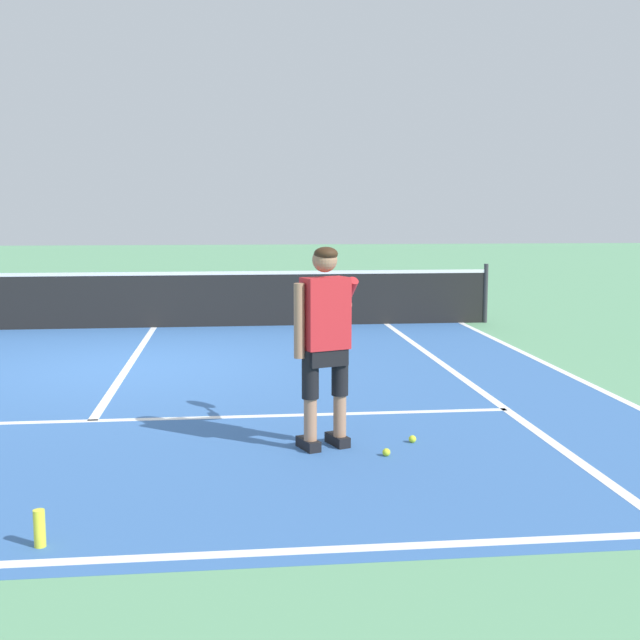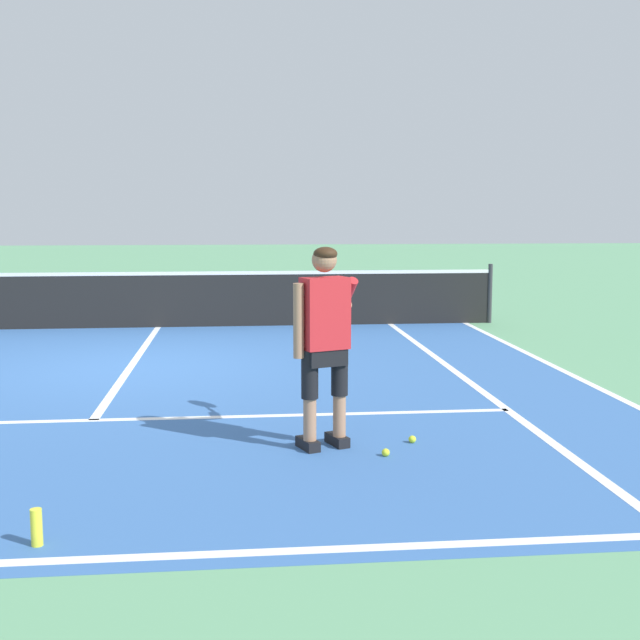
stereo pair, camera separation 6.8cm
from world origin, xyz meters
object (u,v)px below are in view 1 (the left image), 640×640
tennis_ball_near_feet (386,452)px  tennis_ball_by_baseline (412,439)px  tennis_player (325,333)px  water_bottle (40,529)px

tennis_ball_near_feet → tennis_ball_by_baseline: bearing=50.2°
tennis_ball_near_feet → tennis_ball_by_baseline: (0.30, 0.36, 0.00)m
tennis_player → tennis_ball_by_baseline: bearing=3.9°
tennis_player → tennis_ball_near_feet: (0.48, -0.31, -0.96)m
tennis_ball_near_feet → water_bottle: (-2.42, -1.56, 0.08)m
tennis_player → tennis_ball_by_baseline: (0.78, 0.05, -0.96)m
tennis_player → tennis_ball_near_feet: tennis_player is taller
tennis_player → water_bottle: bearing=-136.0°
tennis_ball_near_feet → tennis_ball_by_baseline: size_ratio=1.00×
tennis_ball_near_feet → tennis_ball_by_baseline: 0.47m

